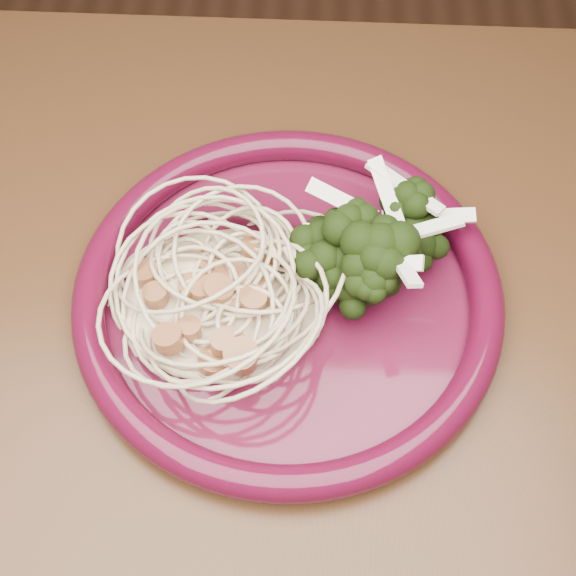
{
  "coord_description": "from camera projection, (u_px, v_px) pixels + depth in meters",
  "views": [
    {
      "loc": [
        -0.08,
        -0.25,
        1.27
      ],
      "look_at": [
        -0.1,
        0.07,
        0.77
      ],
      "focal_mm": 50.0,
      "sensor_mm": 36.0,
      "label": 1
    }
  ],
  "objects": [
    {
      "name": "dining_table",
      "position": [
        406.0,
        444.0,
        0.66
      ],
      "size": [
        1.2,
        0.8,
        0.75
      ],
      "color": "#472814",
      "rests_on": "ground"
    },
    {
      "name": "dinner_plate",
      "position": [
        288.0,
        294.0,
        0.6
      ],
      "size": [
        0.39,
        0.39,
        0.03
      ],
      "rotation": [
        0.0,
        0.0,
        0.22
      ],
      "color": "#4D0E23",
      "rests_on": "dining_table"
    },
    {
      "name": "spaghetti_pile",
      "position": [
        222.0,
        294.0,
        0.59
      ],
      "size": [
        0.18,
        0.17,
        0.04
      ],
      "primitive_type": "ellipsoid",
      "rotation": [
        0.0,
        0.0,
        0.22
      ],
      "color": "beige",
      "rests_on": "dinner_plate"
    },
    {
      "name": "scallop_cluster",
      "position": [
        218.0,
        265.0,
        0.56
      ],
      "size": [
        0.15,
        0.15,
        0.04
      ],
      "primitive_type": null,
      "rotation": [
        0.0,
        0.0,
        0.22
      ],
      "color": "#AA693C",
      "rests_on": "spaghetti_pile"
    },
    {
      "name": "broccoli_pile",
      "position": [
        369.0,
        265.0,
        0.59
      ],
      "size": [
        0.13,
        0.18,
        0.06
      ],
      "primitive_type": "ellipsoid",
      "rotation": [
        0.0,
        0.0,
        0.22
      ],
      "color": "black",
      "rests_on": "dinner_plate"
    },
    {
      "name": "onion_garnish",
      "position": [
        373.0,
        237.0,
        0.56
      ],
      "size": [
        0.09,
        0.12,
        0.06
      ],
      "primitive_type": null,
      "rotation": [
        0.0,
        0.0,
        0.22
      ],
      "color": "white",
      "rests_on": "broccoli_pile"
    }
  ]
}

